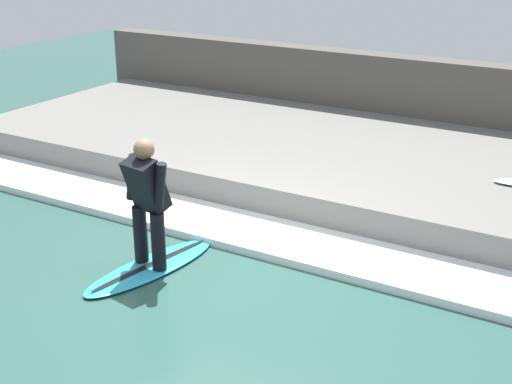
{
  "coord_description": "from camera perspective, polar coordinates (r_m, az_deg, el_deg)",
  "views": [
    {
      "loc": [
        -6.23,
        -4.14,
        3.86
      ],
      "look_at": [
        0.78,
        0.0,
        0.7
      ],
      "focal_mm": 50.0,
      "sensor_mm": 36.0,
      "label": 1
    }
  ],
  "objects": [
    {
      "name": "surfer_riding",
      "position": [
        8.11,
        -8.73,
        -0.38
      ],
      "size": [
        0.48,
        0.64,
        1.53
      ],
      "color": "black",
      "rests_on": "surfboard_riding"
    },
    {
      "name": "back_wall",
      "position": [
        13.37,
        11.77,
        7.35
      ],
      "size": [
        0.5,
        13.26,
        1.52
      ],
      "primitive_type": "cube",
      "color": "#544F49",
      "rests_on": "ground_plane"
    },
    {
      "name": "ground_plane",
      "position": [
        8.42,
        -2.72,
        -6.11
      ],
      "size": [
        28.0,
        28.0,
        0.0
      ],
      "primitive_type": "plane",
      "color": "#2D564C"
    },
    {
      "name": "wave_foam_crest",
      "position": [
        9.11,
        0.5,
        -3.5
      ],
      "size": [
        1.03,
        12.0,
        0.1
      ],
      "primitive_type": "cube",
      "color": "white",
      "rests_on": "ground_plane"
    },
    {
      "name": "surfboard_riding",
      "position": [
        8.46,
        -8.4,
        -5.93
      ],
      "size": [
        1.97,
        0.86,
        0.07
      ],
      "color": "#2DADD1",
      "rests_on": "ground_plane"
    },
    {
      "name": "concrete_ledge",
      "position": [
        11.31,
        7.42,
        2.37
      ],
      "size": [
        4.4,
        12.63,
        0.49
      ],
      "primitive_type": "cube",
      "color": "slate",
      "rests_on": "ground_plane"
    }
  ]
}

